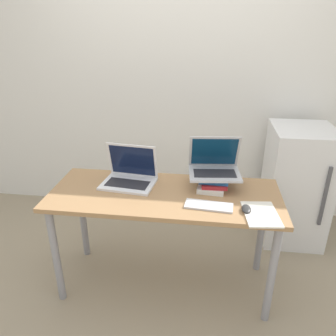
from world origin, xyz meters
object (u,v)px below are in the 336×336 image
laptop_on_books (214,166)px  laptop_left (130,176)px  wireless_keyboard (209,206)px  mouse (246,209)px  notepad (261,214)px  mini_fridge (295,185)px  book_stack (213,181)px

laptop_on_books → laptop_left: bearing=-176.2°
wireless_keyboard → mouse: bearing=-6.1°
laptop_on_books → wireless_keyboard: 0.32m
notepad → mini_fridge: 1.07m
laptop_on_books → mini_fridge: (0.71, 0.60, -0.40)m
laptop_on_books → wireless_keyboard: size_ratio=1.21×
laptop_left → mouse: size_ratio=3.80×
laptop_left → laptop_on_books: 0.58m
laptop_on_books → book_stack: bearing=-94.8°
notepad → mini_fridge: mini_fridge is taller
mini_fridge → wireless_keyboard: bearing=-129.6°
wireless_keyboard → book_stack: bearing=85.1°
wireless_keyboard → mini_fridge: mini_fridge is taller
wireless_keyboard → mini_fridge: bearing=50.4°
wireless_keyboard → notepad: wireless_keyboard is taller
mouse → mini_fridge: bearing=60.5°
wireless_keyboard → laptop_on_books: bearing=85.1°
laptop_on_books → mini_fridge: 1.01m
mouse → notepad: mouse is taller
laptop_left → mini_fridge: bearing=26.4°
laptop_left → mini_fridge: 1.47m
mini_fridge → notepad: bearing=-114.8°
laptop_on_books → mouse: 0.39m
wireless_keyboard → mini_fridge: (0.74, 0.89, -0.26)m
mouse → wireless_keyboard: bearing=173.9°
laptop_left → wireless_keyboard: laptop_left is taller
book_stack → mini_fridge: mini_fridge is taller
book_stack → laptop_on_books: laptop_on_books is taller
notepad → mini_fridge: size_ratio=0.29×
notepad → laptop_on_books: bearing=128.7°
laptop_on_books → mouse: size_ratio=3.61×
mini_fridge → laptop_left: bearing=-153.6°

